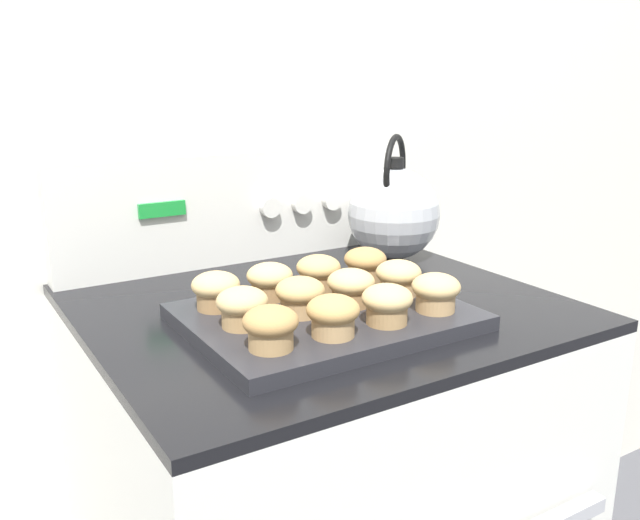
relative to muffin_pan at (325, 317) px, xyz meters
The scene contains 16 objects.
wall_back 0.52m from the muffin_pan, 84.48° to the left, with size 8.00×0.05×2.40m.
control_panel 0.41m from the muffin_pan, 83.48° to the left, with size 0.72×0.07×0.21m.
muffin_pan is the anchor object (origin of this frame).
muffin_r0_c0 0.17m from the muffin_pan, 147.25° to the right, with size 0.07×0.07×0.06m.
muffin_r0_c1 0.11m from the muffin_pan, 116.49° to the right, with size 0.07×0.07×0.06m.
muffin_r0_c2 0.11m from the muffin_pan, 62.47° to the right, with size 0.07×0.07×0.06m.
muffin_r0_c3 0.17m from the muffin_pan, 32.76° to the right, with size 0.07×0.07×0.06m.
muffin_r1_c0 0.14m from the muffin_pan, behind, with size 0.07×0.07×0.06m.
muffin_r1_c1 0.06m from the muffin_pan, behind, with size 0.07×0.07×0.06m.
muffin_r1_c2 0.06m from the muffin_pan, ahead, with size 0.07×0.07×0.06m.
muffin_r1_c3 0.14m from the muffin_pan, ahead, with size 0.07×0.07×0.06m.
muffin_r2_c0 0.17m from the muffin_pan, 146.47° to the left, with size 0.07×0.07×0.06m.
muffin_r2_c1 0.11m from the muffin_pan, 116.50° to the left, with size 0.07×0.07×0.06m.
muffin_r2_c2 0.11m from the muffin_pan, 63.63° to the left, with size 0.07×0.07×0.06m.
muffin_r2_c3 0.17m from the muffin_pan, 33.88° to the left, with size 0.07×0.07×0.06m.
tea_kettle 0.41m from the muffin_pan, 37.97° to the left, with size 0.20×0.18×0.25m.
Camera 1 is at (-0.55, -0.55, 1.29)m, focal length 38.00 mm.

